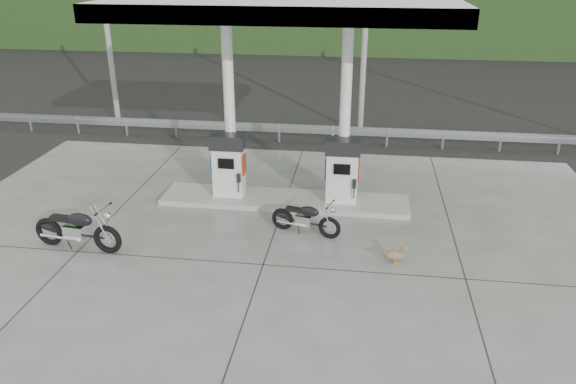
# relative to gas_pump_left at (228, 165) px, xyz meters

# --- Properties ---
(ground) EXTENTS (160.00, 160.00, 0.00)m
(ground) POSITION_rel_gas_pump_left_xyz_m (1.60, -2.50, -1.07)
(ground) COLOR black
(ground) RESTS_ON ground
(forecourt_apron) EXTENTS (18.00, 14.00, 0.02)m
(forecourt_apron) POSITION_rel_gas_pump_left_xyz_m (1.60, -2.50, -1.06)
(forecourt_apron) COLOR #63635F
(forecourt_apron) RESTS_ON ground
(pump_island) EXTENTS (7.00, 1.40, 0.15)m
(pump_island) POSITION_rel_gas_pump_left_xyz_m (1.60, 0.00, -0.98)
(pump_island) COLOR gray
(pump_island) RESTS_ON forecourt_apron
(gas_pump_left) EXTENTS (0.95, 0.55, 1.80)m
(gas_pump_left) POSITION_rel_gas_pump_left_xyz_m (0.00, 0.00, 0.00)
(gas_pump_left) COLOR silver
(gas_pump_left) RESTS_ON pump_island
(gas_pump_right) EXTENTS (0.95, 0.55, 1.80)m
(gas_pump_right) POSITION_rel_gas_pump_left_xyz_m (3.20, 0.00, 0.00)
(gas_pump_right) COLOR silver
(gas_pump_right) RESTS_ON pump_island
(canopy_column_left) EXTENTS (0.30, 0.30, 5.00)m
(canopy_column_left) POSITION_rel_gas_pump_left_xyz_m (0.00, 0.40, 1.60)
(canopy_column_left) COLOR white
(canopy_column_left) RESTS_ON pump_island
(canopy_column_right) EXTENTS (0.30, 0.30, 5.00)m
(canopy_column_right) POSITION_rel_gas_pump_left_xyz_m (3.20, 0.40, 1.60)
(canopy_column_right) COLOR white
(canopy_column_right) RESTS_ON pump_island
(canopy_roof) EXTENTS (8.50, 5.00, 0.40)m
(canopy_roof) POSITION_rel_gas_pump_left_xyz_m (1.60, 0.00, 4.30)
(canopy_roof) COLOR white
(canopy_roof) RESTS_ON canopy_column_left
(guardrail) EXTENTS (26.00, 0.16, 1.42)m
(guardrail) POSITION_rel_gas_pump_left_xyz_m (1.60, 5.50, -0.36)
(guardrail) COLOR gray
(guardrail) RESTS_ON ground
(road) EXTENTS (60.00, 7.00, 0.01)m
(road) POSITION_rel_gas_pump_left_xyz_m (1.60, 9.00, -1.07)
(road) COLOR black
(road) RESTS_ON ground
(utility_pole_a) EXTENTS (0.22, 0.22, 8.00)m
(utility_pole_a) POSITION_rel_gas_pump_left_xyz_m (-6.40, 7.00, 2.93)
(utility_pole_a) COLOR gray
(utility_pole_a) RESTS_ON ground
(utility_pole_b) EXTENTS (0.22, 0.22, 8.00)m
(utility_pole_b) POSITION_rel_gas_pump_left_xyz_m (3.60, 7.00, 2.93)
(utility_pole_b) COLOR gray
(utility_pole_b) RESTS_ON ground
(tree_band) EXTENTS (80.00, 6.00, 6.00)m
(tree_band) POSITION_rel_gas_pump_left_xyz_m (1.60, 27.50, 1.93)
(tree_band) COLOR black
(tree_band) RESTS_ON ground
(forested_hills) EXTENTS (100.00, 40.00, 140.00)m
(forested_hills) POSITION_rel_gas_pump_left_xyz_m (1.60, 57.50, -1.07)
(forested_hills) COLOR black
(forested_hills) RESTS_ON ground
(motorcycle_left) EXTENTS (2.22, 0.93, 1.02)m
(motorcycle_left) POSITION_rel_gas_pump_left_xyz_m (-2.92, -3.34, -0.54)
(motorcycle_left) COLOR black
(motorcycle_left) RESTS_ON forecourt_apron
(motorcycle_right) EXTENTS (1.82, 0.99, 0.82)m
(motorcycle_right) POSITION_rel_gas_pump_left_xyz_m (2.39, -1.81, -0.64)
(motorcycle_right) COLOR black
(motorcycle_right) RESTS_ON forecourt_apron
(duck) EXTENTS (0.55, 0.19, 0.39)m
(duck) POSITION_rel_gas_pump_left_xyz_m (4.56, -3.01, -0.86)
(duck) COLOR brown
(duck) RESTS_ON forecourt_apron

